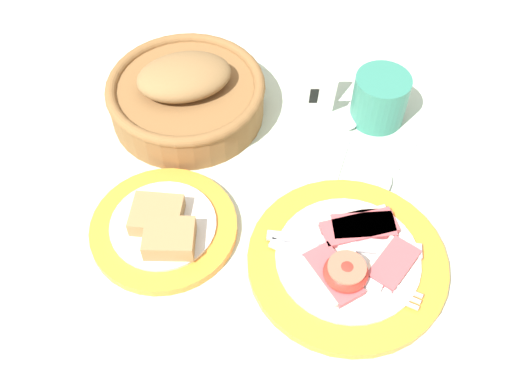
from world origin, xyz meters
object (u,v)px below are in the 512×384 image
(bread_plate, at_px, (164,227))
(breakfast_plate, at_px, (348,261))
(fork_on_cloth, at_px, (472,347))
(number_card, at_px, (313,91))
(bread_basket, at_px, (186,94))
(teaspoon_near_cup, at_px, (350,126))
(sugar_cup, at_px, (380,98))
(teaspoon_by_saucer, at_px, (387,179))

(bread_plate, bearing_deg, breakfast_plate, -9.61)
(fork_on_cloth, bearing_deg, number_card, 60.31)
(breakfast_plate, distance_m, bread_basket, 0.33)
(number_card, distance_m, teaspoon_near_cup, 0.07)
(sugar_cup, bearing_deg, number_card, 173.33)
(breakfast_plate, distance_m, sugar_cup, 0.26)
(sugar_cup, xyz_separation_m, teaspoon_near_cup, (-0.04, -0.02, -0.03))
(bread_plate, bearing_deg, teaspoon_by_saucer, 18.29)
(bread_plate, distance_m, teaspoon_near_cup, 0.30)
(sugar_cup, distance_m, teaspoon_by_saucer, 0.12)
(breakfast_plate, xyz_separation_m, sugar_cup, (0.05, 0.25, 0.03))
(bread_basket, bearing_deg, breakfast_plate, -48.48)
(bread_plate, relative_size, sugar_cup, 2.37)
(sugar_cup, bearing_deg, teaspoon_by_saucer, -87.90)
(bread_basket, xyz_separation_m, teaspoon_near_cup, (0.23, -0.02, -0.03))
(fork_on_cloth, bearing_deg, teaspoon_by_saucer, 52.51)
(bread_plate, xyz_separation_m, bread_basket, (0.01, 0.21, 0.03))
(sugar_cup, bearing_deg, fork_on_cloth, -77.41)
(fork_on_cloth, bearing_deg, bread_plate, 103.91)
(sugar_cup, relative_size, teaspoon_near_cup, 0.40)
(breakfast_plate, xyz_separation_m, teaspoon_by_saucer, (0.06, 0.13, -0.01))
(teaspoon_by_saucer, bearing_deg, bread_basket, -79.94)
(number_card, bearing_deg, sugar_cup, -9.06)
(bread_plate, bearing_deg, sugar_cup, 37.11)
(breakfast_plate, xyz_separation_m, bread_plate, (-0.23, 0.04, 0.00))
(teaspoon_by_saucer, height_order, fork_on_cloth, teaspoon_by_saucer)
(teaspoon_near_cup, bearing_deg, sugar_cup, -42.27)
(number_card, bearing_deg, teaspoon_near_cup, -35.39)
(breakfast_plate, bearing_deg, bread_plate, 170.39)
(teaspoon_by_saucer, relative_size, teaspoon_near_cup, 0.91)
(breakfast_plate, xyz_separation_m, bread_basket, (-0.22, 0.25, 0.03))
(bread_plate, height_order, fork_on_cloth, bread_plate)
(breakfast_plate, distance_m, number_card, 0.26)
(bread_plate, height_order, number_card, number_card)
(bread_plate, height_order, sugar_cup, sugar_cup)
(sugar_cup, height_order, fork_on_cloth, sugar_cup)
(breakfast_plate, bearing_deg, fork_on_cloth, -36.83)
(number_card, xyz_separation_m, teaspoon_near_cup, (0.05, -0.04, -0.03))
(bread_plate, xyz_separation_m, fork_on_cloth, (0.36, -0.14, -0.01))
(number_card, height_order, teaspoon_near_cup, number_card)
(number_card, bearing_deg, breakfast_plate, -83.73)
(bread_plate, distance_m, fork_on_cloth, 0.38)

